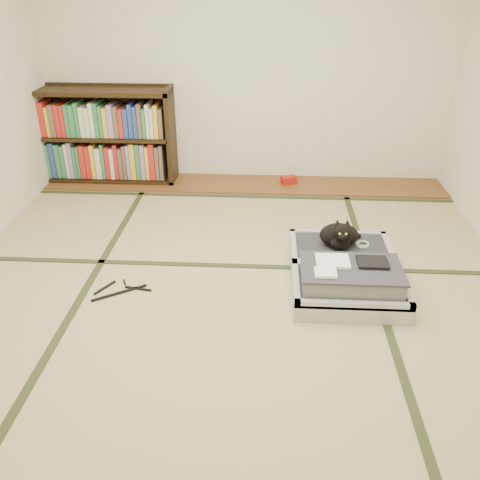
{
  "coord_description": "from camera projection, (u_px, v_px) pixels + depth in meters",
  "views": [
    {
      "loc": [
        0.23,
        -2.83,
        1.96
      ],
      "look_at": [
        0.05,
        0.35,
        0.25
      ],
      "focal_mm": 38.0,
      "sensor_mm": 36.0,
      "label": 1
    }
  ],
  "objects": [
    {
      "name": "floor",
      "position": [
        230.0,
        297.0,
        3.42
      ],
      "size": [
        4.5,
        4.5,
        0.0
      ],
      "primitive_type": "plane",
      "color": "#C3BB82",
      "rests_on": "ground"
    },
    {
      "name": "tatami_borders",
      "position": [
        235.0,
        259.0,
        3.86
      ],
      "size": [
        4.0,
        4.5,
        0.01
      ],
      "color": "#2D381E",
      "rests_on": "ground"
    },
    {
      "name": "hanger",
      "position": [
        121.0,
        290.0,
        3.48
      ],
      "size": [
        0.38,
        0.28,
        0.01
      ],
      "color": "black",
      "rests_on": "floor"
    },
    {
      "name": "cable_coil",
      "position": [
        363.0,
        244.0,
        3.76
      ],
      "size": [
        0.1,
        0.1,
        0.02
      ],
      "color": "white",
      "rests_on": "suitcase"
    },
    {
      "name": "cat",
      "position": [
        340.0,
        235.0,
        3.69
      ],
      "size": [
        0.33,
        0.33,
        0.27
      ],
      "color": "black",
      "rests_on": "suitcase"
    },
    {
      "name": "red_item",
      "position": [
        289.0,
        180.0,
        5.16
      ],
      "size": [
        0.17,
        0.14,
        0.07
      ],
      "primitive_type": "cube",
      "rotation": [
        0.0,
        0.0,
        0.42
      ],
      "color": "#AE180D",
      "rests_on": "wood_strip"
    },
    {
      "name": "room_shell",
      "position": [
        227.0,
        73.0,
        2.73
      ],
      "size": [
        4.5,
        4.5,
        4.5
      ],
      "color": "white",
      "rests_on": "ground"
    },
    {
      "name": "suitcase",
      "position": [
        345.0,
        273.0,
        3.5
      ],
      "size": [
        0.74,
        0.99,
        0.29
      ],
      "color": "silver",
      "rests_on": "floor"
    },
    {
      "name": "wood_strip",
      "position": [
        244.0,
        184.0,
        5.18
      ],
      "size": [
        4.0,
        0.5,
        0.02
      ],
      "primitive_type": "cube",
      "color": "brown",
      "rests_on": "ground"
    },
    {
      "name": "bookcase",
      "position": [
        99.0,
        138.0,
        5.1
      ],
      "size": [
        1.51,
        0.35,
        0.97
      ],
      "color": "black",
      "rests_on": "wood_strip"
    }
  ]
}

